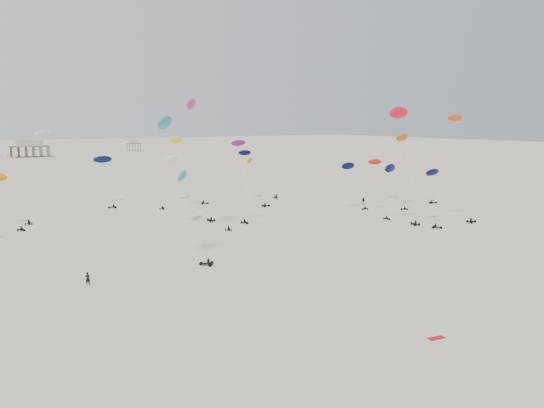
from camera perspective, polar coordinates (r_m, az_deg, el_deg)
ground_plane at (r=196.36m, az=-16.87°, el=2.39°), size 900.00×900.00×0.00m
pavilion_main at (r=342.05m, az=-24.60°, el=5.33°), size 21.00×13.00×9.80m
pavilion_small at (r=385.01m, az=-14.64°, el=6.06°), size 9.00×7.00×8.00m
rig_0 at (r=121.11m, az=-23.79°, el=4.72°), size 9.57×13.04×21.42m
rig_1 at (r=120.70m, az=-26.48°, el=1.26°), size 7.40×5.36×10.95m
rig_3 at (r=131.35m, az=-10.63°, el=5.11°), size 7.06×3.52×17.49m
rig_4 at (r=115.20m, az=16.98°, el=1.82°), size 8.34×8.80×12.34m
rig_5 at (r=146.87m, az=-2.08°, el=4.27°), size 9.14×8.20×14.17m
rig_6 at (r=147.38m, az=13.20°, el=3.28°), size 7.47×15.45×14.59m
rig_7 at (r=139.95m, az=-1.85°, el=3.10°), size 6.23×17.30×17.42m
rig_8 at (r=112.58m, az=-9.22°, el=2.38°), size 8.52×6.94×11.42m
rig_9 at (r=129.50m, az=8.54°, el=3.17°), size 5.29×5.18×11.37m
rig_10 at (r=142.22m, az=-17.58°, el=3.71°), size 4.84×11.87×14.04m
rig_11 at (r=119.44m, az=19.75°, el=4.51°), size 3.80×7.96×22.71m
rig_13 at (r=134.07m, az=13.84°, el=6.20°), size 6.63×7.16×18.47m
rig_14 at (r=142.70m, az=-10.14°, el=3.99°), size 8.35×14.17×15.00m
rig_15 at (r=111.46m, az=13.70°, el=7.87°), size 6.03×6.28×24.21m
rig_16 at (r=103.48m, az=-8.17°, el=8.90°), size 8.68×8.64×25.71m
rig_17 at (r=79.53m, az=-10.65°, el=5.91°), size 7.73×9.14×22.25m
rig_18 at (r=109.98m, az=-3.37°, el=3.48°), size 3.46×3.80×17.51m
rig_19 at (r=124.19m, az=11.38°, el=2.72°), size 7.83×12.82×15.97m
spectator_0 at (r=73.93m, az=-19.18°, el=-8.26°), size 0.92×0.80×2.11m
spectator_1 at (r=137.69m, az=9.81°, el=-0.03°), size 1.21×1.15×2.17m
spectator_3 at (r=143.34m, az=0.52°, el=0.46°), size 0.77×0.53×2.09m
grounded_kite_b at (r=56.34m, az=17.26°, el=-13.64°), size 1.88×0.93×0.07m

